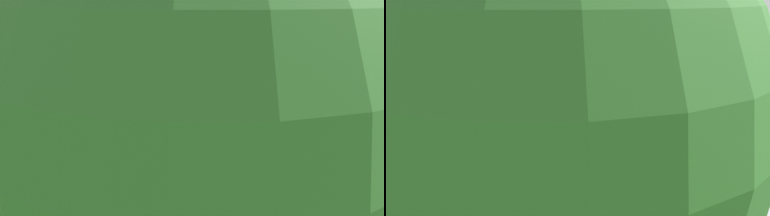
% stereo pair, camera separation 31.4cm
% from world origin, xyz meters
% --- Properties ---
extents(ground_plane, '(120.00, 120.00, 0.00)m').
position_xyz_m(ground_plane, '(0.00, 0.00, 0.00)').
color(ground_plane, '#5B8C47').
extents(path_paving, '(40.99, 4.56, 0.01)m').
position_xyz_m(path_paving, '(0.00, 1.28, 0.00)').
color(path_paving, '#939399').
rests_on(path_paving, ground).
extents(bench_0, '(1.62, 1.35, 0.89)m').
position_xyz_m(bench_0, '(-12.38, -4.02, 0.47)').
color(bench_0, tan).
rests_on(bench_0, ground).
extents(bench_1, '(1.68, 1.21, 0.89)m').
position_xyz_m(bench_1, '(-10.14, -2.63, 0.47)').
color(bench_1, tan).
rests_on(bench_1, ground).
extents(bench_2, '(1.72, 1.04, 0.89)m').
position_xyz_m(bench_2, '(-7.75, -1.52, 0.47)').
color(bench_2, tan).
rests_on(bench_2, ground).
extents(bench_3, '(1.72, 0.87, 0.89)m').
position_xyz_m(bench_3, '(-5.23, -0.72, 0.47)').
color(bench_3, tan).
rests_on(bench_3, ground).
extents(bench_4, '(1.70, 0.67, 0.89)m').
position_xyz_m(bench_4, '(-2.64, -0.23, 0.47)').
color(bench_4, tan).
rests_on(bench_4, ground).
extents(bench_5, '(1.66, 0.47, 0.89)m').
position_xyz_m(bench_5, '(0.00, -0.07, 0.47)').
color(bench_5, tan).
rests_on(bench_5, ground).
extents(bench_6, '(1.70, 0.67, 0.89)m').
position_xyz_m(bench_6, '(2.64, -0.23, 0.47)').
color(bench_6, tan).
rests_on(bench_6, ground).
extents(bench_7, '(1.72, 0.87, 0.89)m').
position_xyz_m(bench_7, '(5.23, -0.72, 0.47)').
color(bench_7, tan).
rests_on(bench_7, ground).
extents(bench_8, '(1.72, 1.04, 0.89)m').
position_xyz_m(bench_8, '(7.75, -1.52, 0.47)').
color(bench_8, tan).
rests_on(bench_8, ground).
extents(person_seated, '(0.47, 0.59, 1.20)m').
position_xyz_m(person_seated, '(-7.61, -1.42, 0.64)').
color(person_seated, '#2D3347').
rests_on(person_seated, ground).
extents(tree_1, '(2.56, 2.56, 5.42)m').
position_xyz_m(tree_1, '(-3.65, -7.64, 4.06)').
color(tree_1, brown).
rests_on(tree_1, ground).
extents(tree_2, '(2.98, 2.98, 5.58)m').
position_xyz_m(tree_2, '(1.85, -7.14, 4.05)').
color(tree_2, brown).
rests_on(tree_2, ground).
extents(tree_4, '(3.28, 3.28, 6.03)m').
position_xyz_m(tree_4, '(11.43, -6.71, 4.37)').
color(tree_4, '#4C3828').
rests_on(tree_4, ground).
extents(trash_bin, '(0.45, 0.45, 0.91)m').
position_xyz_m(trash_bin, '(-13.82, -3.84, 0.46)').
color(trash_bin, black).
rests_on(trash_bin, ground).
extents(kiosk, '(4.28, 3.68, 3.13)m').
position_xyz_m(kiosk, '(-5.71, 8.15, 1.60)').
color(kiosk, '#38424C').
rests_on(kiosk, ground).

